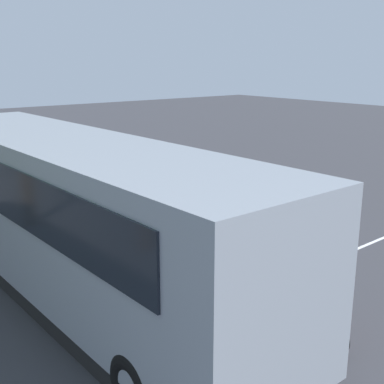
# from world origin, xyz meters

# --- Properties ---
(ground_plane) EXTENTS (80.00, 80.00, 0.00)m
(ground_plane) POSITION_xyz_m (0.00, 0.00, 0.00)
(ground_plane) COLOR #38383D
(tour_bus) EXTENTS (11.38, 2.76, 3.25)m
(tour_bus) POSITION_xyz_m (-1.86, 4.52, 1.65)
(tour_bus) COLOR #8C939E
(tour_bus) RESTS_ON ground_plane
(spectator_far_left) EXTENTS (0.58, 0.34, 1.68)m
(spectator_far_left) POSITION_xyz_m (-4.40, 1.64, 0.99)
(spectator_far_left) COLOR black
(spectator_far_left) RESTS_ON ground_plane
(spectator_left) EXTENTS (0.57, 0.33, 1.71)m
(spectator_left) POSITION_xyz_m (-2.93, 1.92, 1.02)
(spectator_left) COLOR black
(spectator_left) RESTS_ON ground_plane
(spectator_centre) EXTENTS (0.57, 0.39, 1.79)m
(spectator_centre) POSITION_xyz_m (-1.79, 1.44, 1.08)
(spectator_centre) COLOR black
(spectator_centre) RESTS_ON ground_plane
(spectator_right) EXTENTS (0.58, 0.35, 1.71)m
(spectator_right) POSITION_xyz_m (-0.42, 1.64, 1.02)
(spectator_right) COLOR black
(spectator_right) RESTS_ON ground_plane
(spectator_far_right) EXTENTS (0.57, 0.32, 1.65)m
(spectator_far_right) POSITION_xyz_m (0.80, 1.79, 0.97)
(spectator_far_right) COLOR black
(spectator_far_right) RESTS_ON ground_plane
(parked_motorcycle_silver) EXTENTS (2.05, 0.58, 0.99)m
(parked_motorcycle_silver) POSITION_xyz_m (-5.91, 2.24, 0.48)
(parked_motorcycle_silver) COLOR black
(parked_motorcycle_silver) RESTS_ON ground_plane
(stunt_motorcycle) EXTENTS (1.86, 0.58, 1.91)m
(stunt_motorcycle) POSITION_xyz_m (3.28, -2.12, 1.06)
(stunt_motorcycle) COLOR black
(stunt_motorcycle) RESTS_ON ground_plane
(traffic_cone) EXTENTS (0.34, 0.34, 0.63)m
(traffic_cone) POSITION_xyz_m (0.97, -2.25, 0.30)
(traffic_cone) COLOR orange
(traffic_cone) RESTS_ON ground_plane
(bay_line_a) EXTENTS (0.22, 3.71, 0.01)m
(bay_line_a) POSITION_xyz_m (-4.07, -1.94, 0.00)
(bay_line_a) COLOR white
(bay_line_a) RESTS_ON ground_plane
(bay_line_b) EXTENTS (0.25, 4.62, 0.01)m
(bay_line_b) POSITION_xyz_m (-1.48, -1.94, 0.00)
(bay_line_b) COLOR white
(bay_line_b) RESTS_ON ground_plane
(bay_line_c) EXTENTS (0.25, 4.81, 0.01)m
(bay_line_c) POSITION_xyz_m (1.12, -1.94, 0.00)
(bay_line_c) COLOR white
(bay_line_c) RESTS_ON ground_plane
(bay_line_d) EXTENTS (0.21, 3.62, 0.01)m
(bay_line_d) POSITION_xyz_m (3.72, -1.94, 0.00)
(bay_line_d) COLOR white
(bay_line_d) RESTS_ON ground_plane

